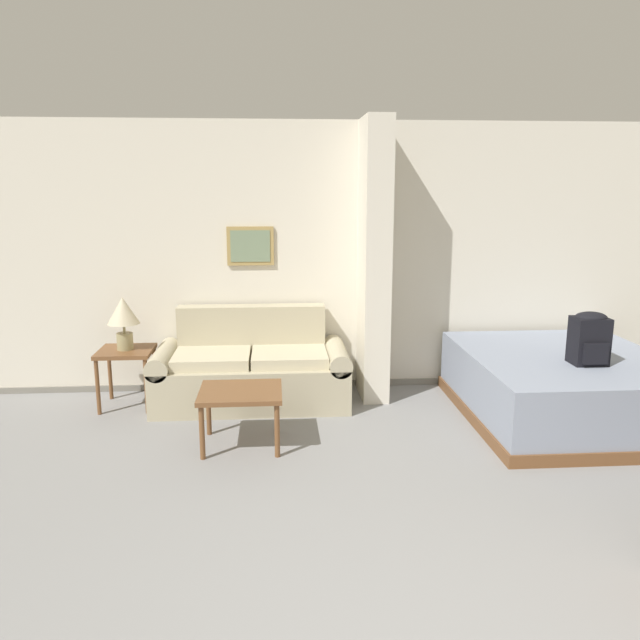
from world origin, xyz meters
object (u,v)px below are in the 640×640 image
Objects in this scene: couch at (252,370)px; coffee_table at (241,397)px; table_lamp at (123,315)px; backpack at (590,337)px; bed at (563,385)px.

coffee_table is (-0.05, -1.02, 0.08)m from couch.
couch is 3.72× the size of table_lamp.
coffee_table is at bearing -92.65° from couch.
couch is 1.26m from table_lamp.
table_lamp reaches higher than coffee_table.
couch is 4.15× the size of backpack.
couch is at bearing 87.35° from coffee_table.
backpack reaches higher than bed.
bed is at bearing 98.43° from backpack.
table_lamp is 3.94m from bed.
backpack is (3.90, -0.86, -0.07)m from table_lamp.
backpack is at bearing -17.91° from couch.
coffee_table is 0.32× the size of bed.
backpack is at bearing 2.55° from coffee_table.
couch reaches higher than bed.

